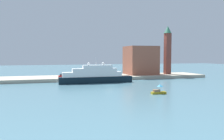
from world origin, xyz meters
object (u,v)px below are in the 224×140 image
at_px(small_motorboat, 159,90).
at_px(mooring_bollard, 109,76).
at_px(work_barge, 65,82).
at_px(person_figure, 73,75).
at_px(large_yacht, 95,76).
at_px(parked_car, 63,76).
at_px(harbor_building, 141,60).
at_px(bell_tower, 168,48).

distance_m(small_motorboat, mooring_bollard, 39.81).
distance_m(work_barge, person_figure, 11.25).
height_order(large_yacht, mooring_bollard, large_yacht).
relative_size(large_yacht, parked_car, 6.94).
distance_m(large_yacht, person_figure, 15.47).
xyz_separation_m(parked_car, person_figure, (4.08, -1.05, 0.19)).
bearing_deg(harbor_building, small_motorboat, -108.25).
bearing_deg(parked_car, harbor_building, 6.31).
bearing_deg(parked_car, small_motorboat, -63.57).
distance_m(bell_tower, person_figure, 51.02).
relative_size(small_motorboat, work_barge, 0.79).
bearing_deg(small_motorboat, bell_tower, 57.38).
distance_m(large_yacht, bell_tower, 46.65).
distance_m(bell_tower, mooring_bollard, 36.95).
bearing_deg(mooring_bollard, small_motorboat, -85.38).
xyz_separation_m(harbor_building, mooring_bollard, (-19.90, -10.97, -6.75)).
height_order(person_figure, mooring_bollard, person_figure).
height_order(large_yacht, bell_tower, bell_tower).
height_order(work_barge, harbor_building, harbor_building).
bearing_deg(person_figure, work_barge, -112.75).
bearing_deg(bell_tower, parked_car, -178.55).
height_order(harbor_building, bell_tower, bell_tower).
relative_size(large_yacht, harbor_building, 2.03).
xyz_separation_m(large_yacht, parked_car, (-11.32, 14.71, -0.86)).
xyz_separation_m(small_motorboat, mooring_bollard, (-3.20, 39.67, 0.85)).
distance_m(small_motorboat, work_barge, 41.95).
xyz_separation_m(bell_tower, mooring_bollard, (-33.67, -7.93, -12.99)).
height_order(large_yacht, work_barge, large_yacht).
relative_size(work_barge, harbor_building, 0.38).
xyz_separation_m(small_motorboat, parked_car, (-22.99, 46.25, 1.01)).
relative_size(bell_tower, parked_car, 5.81).
height_order(small_motorboat, work_barge, small_motorboat).
bearing_deg(mooring_bollard, parked_car, 161.61).
xyz_separation_m(large_yacht, mooring_bollard, (8.46, 8.13, -1.02)).
bearing_deg(bell_tower, person_figure, -177.21).
distance_m(large_yacht, parked_car, 18.58).
relative_size(large_yacht, mooring_bollard, 33.11).
bearing_deg(mooring_bollard, large_yacht, -136.14).
bearing_deg(small_motorboat, large_yacht, 110.30).
relative_size(parked_car, person_figure, 2.46).
height_order(bell_tower, person_figure, bell_tower).
relative_size(small_motorboat, bell_tower, 0.18).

